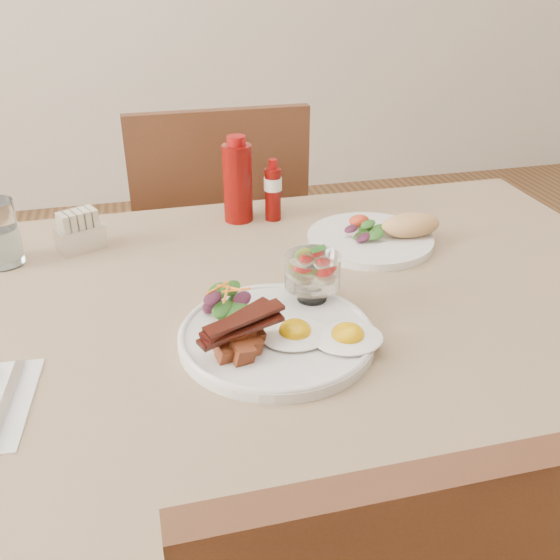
% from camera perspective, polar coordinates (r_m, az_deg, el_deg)
% --- Properties ---
extents(table, '(1.33, 0.88, 0.75)m').
position_cam_1_polar(table, '(1.04, -0.29, -6.18)').
color(table, '#532E1A').
rests_on(table, ground).
extents(chair_far, '(0.42, 0.42, 0.93)m').
position_cam_1_polar(chair_far, '(1.68, -5.70, 2.50)').
color(chair_far, '#532E1A').
rests_on(chair_far, ground).
extents(main_plate, '(0.28, 0.28, 0.02)m').
position_cam_1_polar(main_plate, '(0.89, -0.31, -5.22)').
color(main_plate, silver).
rests_on(main_plate, table).
extents(fried_eggs, '(0.19, 0.14, 0.03)m').
position_cam_1_polar(fried_eggs, '(0.87, 3.80, -4.98)').
color(fried_eggs, white).
rests_on(fried_eggs, main_plate).
extents(bacon_potato_pile, '(0.12, 0.08, 0.05)m').
position_cam_1_polar(bacon_potato_pile, '(0.83, -3.67, -5.08)').
color(bacon_potato_pile, maroon).
rests_on(bacon_potato_pile, main_plate).
extents(side_salad, '(0.08, 0.08, 0.04)m').
position_cam_1_polar(side_salad, '(0.93, -4.83, -2.05)').
color(side_salad, '#1F4412').
rests_on(side_salad, main_plate).
extents(fruit_cup, '(0.09, 0.09, 0.09)m').
position_cam_1_polar(fruit_cup, '(0.95, 2.99, 0.82)').
color(fruit_cup, white).
rests_on(fruit_cup, main_plate).
extents(second_plate, '(0.26, 0.24, 0.06)m').
position_cam_1_polar(second_plate, '(1.20, 9.10, 4.09)').
color(second_plate, silver).
rests_on(second_plate, table).
extents(ketchup_bottle, '(0.07, 0.07, 0.17)m').
position_cam_1_polar(ketchup_bottle, '(1.26, -3.88, 8.96)').
color(ketchup_bottle, '#610805').
rests_on(ketchup_bottle, table).
extents(hot_sauce_bottle, '(0.04, 0.04, 0.13)m').
position_cam_1_polar(hot_sauce_bottle, '(1.27, -0.65, 8.15)').
color(hot_sauce_bottle, '#610805').
rests_on(hot_sauce_bottle, table).
extents(sugar_caddy, '(0.09, 0.08, 0.08)m').
position_cam_1_polar(sugar_caddy, '(1.20, -17.82, 4.12)').
color(sugar_caddy, silver).
rests_on(sugar_caddy, table).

